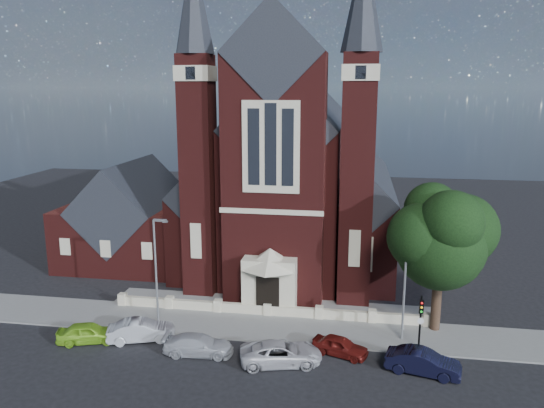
{
  "coord_description": "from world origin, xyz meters",
  "views": [
    {
      "loc": [
        6.56,
        -31.42,
        17.4
      ],
      "look_at": [
        -0.57,
        12.0,
        7.72
      ],
      "focal_mm": 35.0,
      "sensor_mm": 36.0,
      "label": 1
    }
  ],
  "objects_px": {
    "street_tree": "(443,240)",
    "car_dark_red": "(340,346)",
    "car_lime_van": "(88,333)",
    "car_silver_b": "(198,345)",
    "street_lamp_right": "(406,279)",
    "parish_hall": "(133,222)",
    "car_silver_a": "(141,330)",
    "car_white_suv": "(281,353)",
    "street_lamp_left": "(157,265)",
    "traffic_signal": "(421,316)",
    "church": "(294,178)",
    "car_navy": "(423,362)"
  },
  "relations": [
    {
      "from": "street_tree",
      "to": "car_dark_red",
      "type": "xyz_separation_m",
      "value": [
        -6.8,
        -4.52,
        -6.32
      ]
    },
    {
      "from": "car_lime_van",
      "to": "car_silver_b",
      "type": "bearing_deg",
      "value": -110.16
    },
    {
      "from": "street_lamp_right",
      "to": "parish_hall",
      "type": "bearing_deg",
      "value": 151.78
    },
    {
      "from": "car_silver_a",
      "to": "car_white_suv",
      "type": "distance_m",
      "value": 10.26
    },
    {
      "from": "street_lamp_left",
      "to": "car_silver_b",
      "type": "relative_size",
      "value": 1.74
    },
    {
      "from": "street_lamp_left",
      "to": "street_lamp_right",
      "type": "xyz_separation_m",
      "value": [
        18.0,
        0.0,
        0.0
      ]
    },
    {
      "from": "traffic_signal",
      "to": "church",
      "type": "bearing_deg",
      "value": 118.2
    },
    {
      "from": "parish_hall",
      "to": "street_lamp_right",
      "type": "height_order",
      "value": "parish_hall"
    },
    {
      "from": "street_tree",
      "to": "car_lime_van",
      "type": "distance_m",
      "value": 25.62
    },
    {
      "from": "traffic_signal",
      "to": "car_navy",
      "type": "xyz_separation_m",
      "value": [
        -0.04,
        -2.77,
        -1.83
      ]
    },
    {
      "from": "street_lamp_left",
      "to": "car_silver_b",
      "type": "xyz_separation_m",
      "value": [
        4.39,
        -4.26,
        -3.92
      ]
    },
    {
      "from": "church",
      "to": "street_lamp_right",
      "type": "distance_m",
      "value": 21.76
    },
    {
      "from": "church",
      "to": "car_lime_van",
      "type": "bearing_deg",
      "value": -117.01
    },
    {
      "from": "street_lamp_right",
      "to": "car_silver_b",
      "type": "distance_m",
      "value": 14.79
    },
    {
      "from": "parish_hall",
      "to": "car_silver_a",
      "type": "distance_m",
      "value": 19.06
    },
    {
      "from": "car_dark_red",
      "to": "car_navy",
      "type": "height_order",
      "value": "car_navy"
    },
    {
      "from": "street_tree",
      "to": "street_lamp_right",
      "type": "xyz_separation_m",
      "value": [
        -2.51,
        -1.71,
        -2.36
      ]
    },
    {
      "from": "car_lime_van",
      "to": "car_silver_a",
      "type": "height_order",
      "value": "car_silver_a"
    },
    {
      "from": "parish_hall",
      "to": "street_lamp_right",
      "type": "bearing_deg",
      "value": -28.22
    },
    {
      "from": "car_white_suv",
      "to": "car_navy",
      "type": "bearing_deg",
      "value": -102.3
    },
    {
      "from": "street_lamp_left",
      "to": "car_silver_a",
      "type": "bearing_deg",
      "value": -92.96
    },
    {
      "from": "car_lime_van",
      "to": "car_silver_a",
      "type": "distance_m",
      "value": 3.65
    },
    {
      "from": "church",
      "to": "traffic_signal",
      "type": "xyz_separation_m",
      "value": [
        11.0,
        -20.52,
        -5.6
      ]
    },
    {
      "from": "church",
      "to": "car_white_suv",
      "type": "distance_m",
      "value": 24.76
    },
    {
      "from": "street_lamp_left",
      "to": "car_dark_red",
      "type": "bearing_deg",
      "value": -11.6
    },
    {
      "from": "car_lime_van",
      "to": "car_silver_b",
      "type": "relative_size",
      "value": 0.9
    },
    {
      "from": "parish_hall",
      "to": "church",
      "type": "bearing_deg",
      "value": 17.16
    },
    {
      "from": "street_lamp_right",
      "to": "car_silver_a",
      "type": "relative_size",
      "value": 1.75
    },
    {
      "from": "church",
      "to": "traffic_signal",
      "type": "height_order",
      "value": "church"
    },
    {
      "from": "car_navy",
      "to": "street_lamp_right",
      "type": "bearing_deg",
      "value": 23.89
    },
    {
      "from": "street_lamp_left",
      "to": "car_silver_b",
      "type": "distance_m",
      "value": 7.27
    },
    {
      "from": "street_lamp_left",
      "to": "car_silver_a",
      "type": "height_order",
      "value": "street_lamp_left"
    },
    {
      "from": "car_white_suv",
      "to": "car_dark_red",
      "type": "relative_size",
      "value": 1.41
    },
    {
      "from": "car_navy",
      "to": "car_silver_b",
      "type": "bearing_deg",
      "value": 102.31
    },
    {
      "from": "street_tree",
      "to": "car_silver_a",
      "type": "distance_m",
      "value": 22.09
    },
    {
      "from": "traffic_signal",
      "to": "car_silver_b",
      "type": "bearing_deg",
      "value": -169.51
    },
    {
      "from": "parish_hall",
      "to": "car_lime_van",
      "type": "bearing_deg",
      "value": -76.22
    },
    {
      "from": "street_tree",
      "to": "car_lime_van",
      "type": "relative_size",
      "value": 2.56
    },
    {
      "from": "church",
      "to": "traffic_signal",
      "type": "bearing_deg",
      "value": -61.8
    },
    {
      "from": "car_dark_red",
      "to": "street_lamp_right",
      "type": "bearing_deg",
      "value": -37.31
    },
    {
      "from": "street_tree",
      "to": "car_navy",
      "type": "xyz_separation_m",
      "value": [
        -1.64,
        -6.05,
        -6.2
      ]
    },
    {
      "from": "traffic_signal",
      "to": "car_lime_van",
      "type": "relative_size",
      "value": 0.96
    },
    {
      "from": "car_lime_van",
      "to": "car_navy",
      "type": "bearing_deg",
      "value": -108.51
    },
    {
      "from": "street_lamp_left",
      "to": "car_lime_van",
      "type": "distance_m",
      "value": 6.61
    },
    {
      "from": "car_dark_red",
      "to": "parish_hall",
      "type": "bearing_deg",
      "value": 71.78
    },
    {
      "from": "car_lime_van",
      "to": "church",
      "type": "bearing_deg",
      "value": -44.28
    },
    {
      "from": "car_white_suv",
      "to": "street_lamp_right",
      "type": "bearing_deg",
      "value": -74.08
    },
    {
      "from": "parish_hall",
      "to": "car_silver_a",
      "type": "relative_size",
      "value": 2.64
    },
    {
      "from": "parish_hall",
      "to": "street_lamp_right",
      "type": "xyz_separation_m",
      "value": [
        26.09,
        -14.0,
        0.59
      ]
    },
    {
      "from": "car_navy",
      "to": "car_lime_van",
      "type": "bearing_deg",
      "value": 101.39
    }
  ]
}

